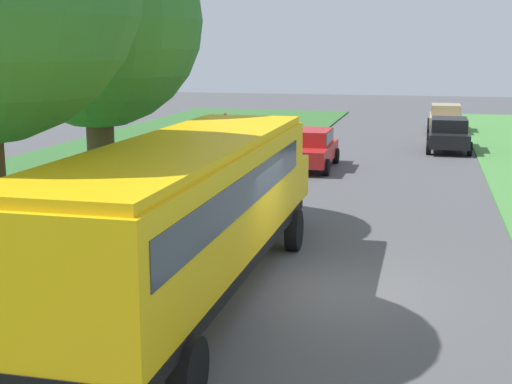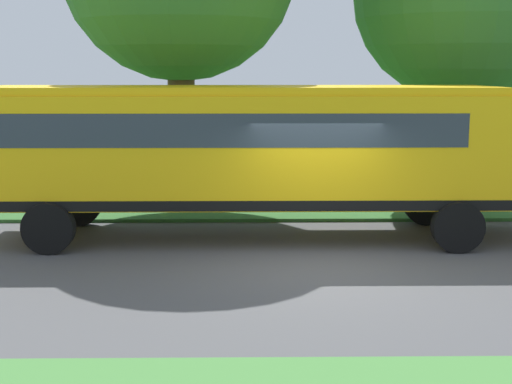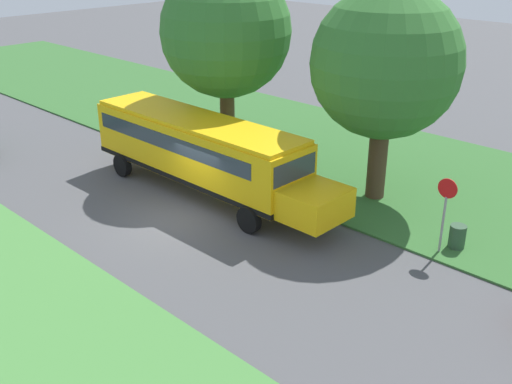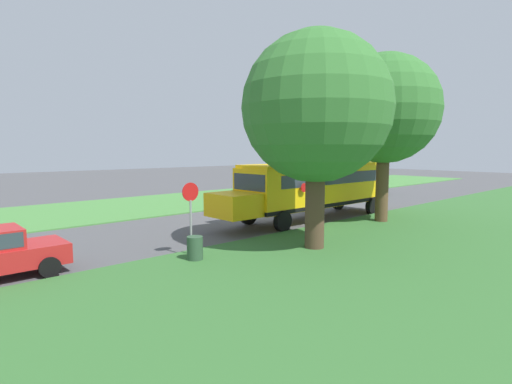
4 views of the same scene
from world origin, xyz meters
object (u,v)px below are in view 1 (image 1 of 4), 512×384
(car_black_middle, at_px, (449,132))
(trash_bin, at_px, (209,180))
(school_bus, at_px, (192,204))
(oak_tree_roadside_mid, at_px, (97,17))
(car_red_nearest, at_px, (310,147))
(car_tan_furthest, at_px, (446,116))
(stop_sign, at_px, (225,144))

(car_black_middle, distance_m, trash_bin, 14.64)
(school_bus, relative_size, oak_tree_roadside_mid, 1.48)
(car_red_nearest, height_order, trash_bin, car_red_nearest)
(car_black_middle, bearing_deg, trash_bin, -123.42)
(car_tan_furthest, xyz_separation_m, oak_tree_roadside_mid, (-9.75, -24.71, 4.75))
(school_bus, xyz_separation_m, car_black_middle, (5.28, 22.16, -1.05))
(car_red_nearest, bearing_deg, car_tan_furthest, 68.86)
(car_red_nearest, distance_m, trash_bin, 6.36)
(school_bus, relative_size, car_red_nearest, 2.82)
(car_black_middle, relative_size, car_tan_furthest, 1.00)
(car_black_middle, xyz_separation_m, stop_sign, (-7.40, -12.50, 0.86))
(car_black_middle, height_order, car_tan_furthest, same)
(car_black_middle, height_order, trash_bin, car_black_middle)
(school_bus, bearing_deg, trash_bin, 105.63)
(car_red_nearest, relative_size, trash_bin, 4.89)
(school_bus, height_order, stop_sign, school_bus)
(car_red_nearest, bearing_deg, trash_bin, -112.83)
(car_tan_furthest, xyz_separation_m, stop_sign, (-7.40, -20.61, 0.86))
(school_bus, bearing_deg, stop_sign, 102.37)
(school_bus, distance_m, car_black_middle, 22.80)
(car_red_nearest, relative_size, car_tan_furthest, 1.00)
(car_tan_furthest, bearing_deg, car_black_middle, -90.00)
(oak_tree_roadside_mid, height_order, stop_sign, oak_tree_roadside_mid)
(school_bus, distance_m, trash_bin, 10.43)
(car_tan_furthest, bearing_deg, stop_sign, -109.75)
(car_red_nearest, bearing_deg, stop_sign, -106.37)
(stop_sign, distance_m, trash_bin, 1.47)
(car_tan_furthest, distance_m, oak_tree_roadside_mid, 26.98)
(car_tan_furthest, height_order, oak_tree_roadside_mid, oak_tree_roadside_mid)
(stop_sign, height_order, trash_bin, stop_sign)
(car_red_nearest, relative_size, oak_tree_roadside_mid, 0.52)
(car_tan_furthest, xyz_separation_m, trash_bin, (-8.06, -20.33, -0.43))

